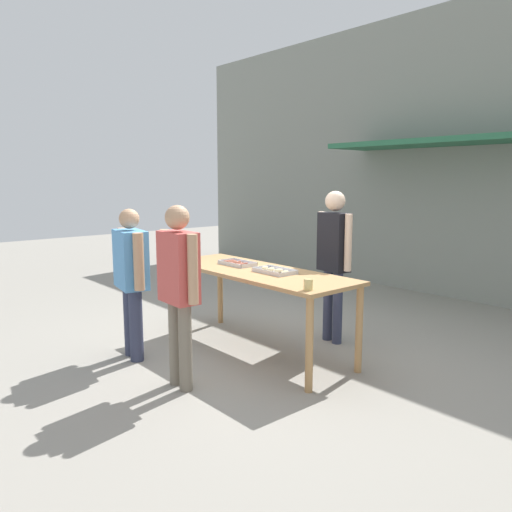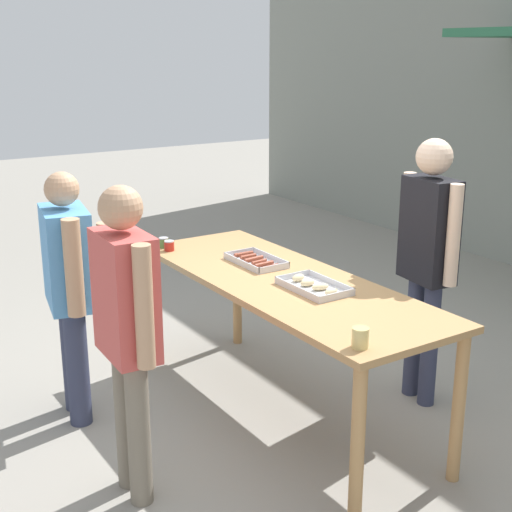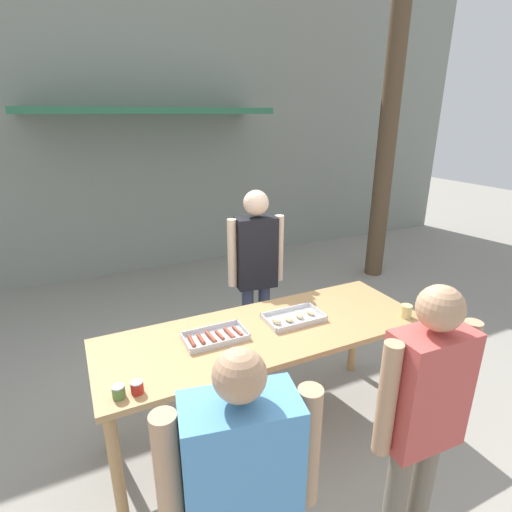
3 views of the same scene
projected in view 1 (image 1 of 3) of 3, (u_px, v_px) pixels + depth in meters
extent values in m
plane|color=gray|center=(256.00, 350.00, 5.50)|extent=(24.00, 24.00, 0.00)
cube|color=gray|center=(451.00, 154.00, 7.73)|extent=(12.00, 0.12, 4.50)
cube|color=#2D704C|center=(433.00, 142.00, 7.35)|extent=(3.20, 1.00, 0.08)
cube|color=tan|center=(256.00, 272.00, 5.36)|extent=(2.37, 0.83, 0.04)
cylinder|color=tan|center=(174.00, 299.00, 6.04)|extent=(0.07, 0.07, 0.86)
cylinder|color=tan|center=(309.00, 345.00, 4.37)|extent=(0.07, 0.07, 0.86)
cylinder|color=tan|center=(220.00, 290.00, 6.49)|extent=(0.07, 0.07, 0.86)
cylinder|color=tan|center=(359.00, 329.00, 4.82)|extent=(0.07, 0.07, 0.86)
cube|color=silver|center=(237.00, 265.00, 5.66)|extent=(0.43, 0.24, 0.01)
cube|color=silver|center=(229.00, 264.00, 5.58)|extent=(0.43, 0.01, 0.03)
cube|color=silver|center=(245.00, 262.00, 5.73)|extent=(0.43, 0.01, 0.03)
cube|color=silver|center=(226.00, 260.00, 5.81)|extent=(0.01, 0.24, 0.03)
cube|color=silver|center=(249.00, 265.00, 5.50)|extent=(0.01, 0.24, 0.03)
cylinder|color=brown|center=(229.00, 261.00, 5.78)|extent=(0.03, 0.14, 0.03)
cylinder|color=brown|center=(232.00, 262.00, 5.73)|extent=(0.03, 0.12, 0.03)
cylinder|color=brown|center=(236.00, 263.00, 5.68)|extent=(0.04, 0.15, 0.03)
cylinder|color=brown|center=(239.00, 264.00, 5.63)|extent=(0.04, 0.12, 0.02)
cylinder|color=brown|center=(243.00, 264.00, 5.57)|extent=(0.04, 0.15, 0.03)
cylinder|color=brown|center=(247.00, 265.00, 5.53)|extent=(0.04, 0.13, 0.02)
cube|color=silver|center=(275.00, 272.00, 5.19)|extent=(0.44, 0.26, 0.01)
cube|color=silver|center=(266.00, 272.00, 5.11)|extent=(0.44, 0.01, 0.03)
cube|color=silver|center=(283.00, 269.00, 5.27)|extent=(0.44, 0.01, 0.03)
cube|color=silver|center=(261.00, 268.00, 5.35)|extent=(0.01, 0.26, 0.03)
cube|color=silver|center=(289.00, 273.00, 5.03)|extent=(0.01, 0.26, 0.03)
ellipsoid|color=beige|center=(265.00, 268.00, 5.30)|extent=(0.07, 0.10, 0.04)
ellipsoid|color=beige|center=(271.00, 269.00, 5.22)|extent=(0.06, 0.10, 0.04)
ellipsoid|color=beige|center=(278.00, 271.00, 5.15)|extent=(0.07, 0.11, 0.04)
ellipsoid|color=beige|center=(285.00, 272.00, 5.08)|extent=(0.06, 0.10, 0.04)
cylinder|color=#567A38|center=(179.00, 258.00, 5.94)|extent=(0.07, 0.07, 0.06)
cylinder|color=#B2B2B7|center=(179.00, 255.00, 5.94)|extent=(0.07, 0.07, 0.01)
cylinder|color=#B22319|center=(184.00, 259.00, 5.87)|extent=(0.07, 0.07, 0.06)
cylinder|color=#B2B2B7|center=(184.00, 256.00, 5.86)|extent=(0.07, 0.07, 0.01)
cylinder|color=#DBC67A|center=(308.00, 285.00, 4.38)|extent=(0.08, 0.08, 0.10)
cylinder|color=#333851|center=(328.00, 305.00, 5.81)|extent=(0.11, 0.11, 0.83)
cylinder|color=#333851|center=(338.00, 308.00, 5.67)|extent=(0.11, 0.11, 0.83)
cube|color=black|center=(334.00, 242.00, 5.63)|extent=(0.39, 0.25, 0.66)
sphere|color=beige|center=(335.00, 201.00, 5.55)|extent=(0.23, 0.23, 0.23)
cylinder|color=beige|center=(321.00, 239.00, 5.81)|extent=(0.08, 0.08, 0.63)
cylinder|color=beige|center=(348.00, 243.00, 5.44)|extent=(0.08, 0.08, 0.63)
cylinder|color=#333851|center=(136.00, 325.00, 5.14)|extent=(0.14, 0.14, 0.76)
cylinder|color=#333851|center=(130.00, 320.00, 5.31)|extent=(0.14, 0.14, 0.76)
cube|color=#5193D1|center=(131.00, 259.00, 5.12)|extent=(0.50, 0.34, 0.60)
sphere|color=tan|center=(129.00, 219.00, 5.06)|extent=(0.20, 0.20, 0.20)
cylinder|color=tan|center=(139.00, 262.00, 4.87)|extent=(0.10, 0.10, 0.57)
cylinder|color=tan|center=(123.00, 254.00, 5.36)|extent=(0.10, 0.10, 0.57)
cylinder|color=#756B5B|center=(185.00, 348.00, 4.41)|extent=(0.12, 0.12, 0.79)
cylinder|color=#756B5B|center=(175.00, 342.00, 4.55)|extent=(0.12, 0.12, 0.79)
cube|color=#C64C47|center=(178.00, 267.00, 4.37)|extent=(0.40, 0.23, 0.63)
sphere|color=tan|center=(177.00, 217.00, 4.30)|extent=(0.21, 0.21, 0.21)
cylinder|color=tan|center=(193.00, 269.00, 4.18)|extent=(0.09, 0.09, 0.60)
cylinder|color=tan|center=(165.00, 262.00, 4.55)|extent=(0.09, 0.09, 0.60)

